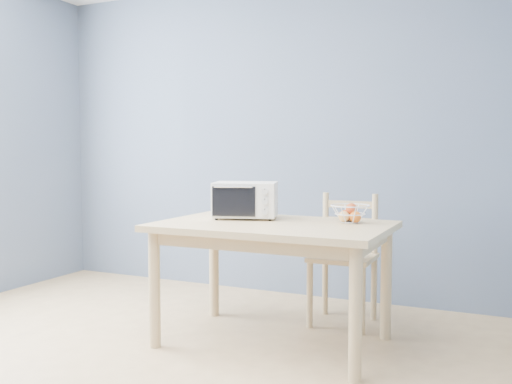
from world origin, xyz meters
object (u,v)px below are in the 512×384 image
at_px(dining_table, 273,239).
at_px(toaster_oven, 243,199).
at_px(fruit_basket, 350,213).
at_px(dining_chair, 345,260).

height_order(dining_table, toaster_oven, toaster_oven).
xyz_separation_m(dining_table, fruit_basket, (0.43, 0.20, 0.16)).
height_order(toaster_oven, fruit_basket, toaster_oven).
bearing_deg(fruit_basket, dining_table, -154.54).
distance_m(dining_table, dining_chair, 0.70).
bearing_deg(toaster_oven, dining_chair, 22.82).
bearing_deg(fruit_basket, dining_chair, 109.83).
relative_size(dining_table, fruit_basket, 4.90).
height_order(toaster_oven, dining_chair, toaster_oven).
height_order(dining_table, fruit_basket, fruit_basket).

